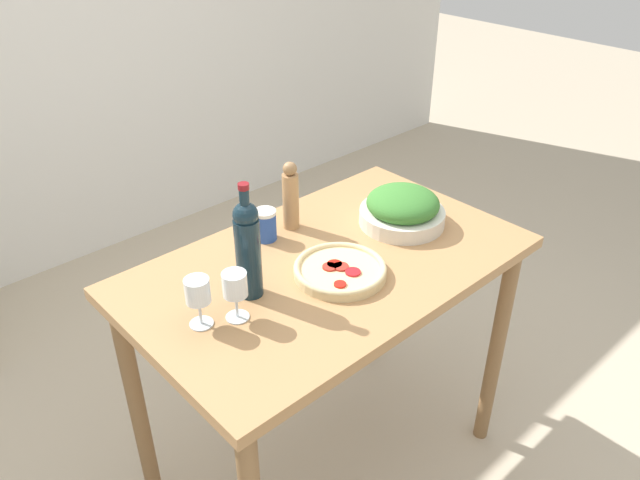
# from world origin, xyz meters

# --- Properties ---
(ground_plane) EXTENTS (14.00, 14.00, 0.00)m
(ground_plane) POSITION_xyz_m (0.00, 0.00, 0.00)
(ground_plane) COLOR #BCAD93
(wall_back) EXTENTS (6.40, 0.06, 2.60)m
(wall_back) POSITION_xyz_m (0.00, 2.11, 1.30)
(wall_back) COLOR silver
(wall_back) RESTS_ON ground_plane
(prep_counter) EXTENTS (1.26, 0.76, 0.95)m
(prep_counter) POSITION_xyz_m (0.00, 0.00, 0.82)
(prep_counter) COLOR #A87A4C
(prep_counter) RESTS_ON ground_plane
(wine_bottle) EXTENTS (0.07, 0.07, 0.35)m
(wine_bottle) POSITION_xyz_m (-0.28, 0.03, 1.11)
(wine_bottle) COLOR #142833
(wine_bottle) RESTS_ON prep_counter
(wine_glass_near) EXTENTS (0.07, 0.07, 0.15)m
(wine_glass_near) POSITION_xyz_m (-0.38, -0.04, 1.05)
(wine_glass_near) COLOR silver
(wine_glass_near) RESTS_ON prep_counter
(wine_glass_far) EXTENTS (0.07, 0.07, 0.15)m
(wine_glass_far) POSITION_xyz_m (-0.46, 0.01, 1.06)
(wine_glass_far) COLOR silver
(wine_glass_far) RESTS_ON prep_counter
(pepper_mill) EXTENTS (0.06, 0.06, 0.24)m
(pepper_mill) POSITION_xyz_m (0.05, 0.24, 1.07)
(pepper_mill) COLOR #AD7F51
(pepper_mill) RESTS_ON prep_counter
(salad_bowl) EXTENTS (0.29, 0.29, 0.13)m
(salad_bowl) POSITION_xyz_m (0.35, -0.00, 1.01)
(salad_bowl) COLOR silver
(salad_bowl) RESTS_ON prep_counter
(homemade_pizza) EXTENTS (0.28, 0.28, 0.04)m
(homemade_pizza) POSITION_xyz_m (-0.03, -0.08, 0.97)
(homemade_pizza) COLOR #DBC189
(homemade_pizza) RESTS_ON prep_counter
(salt_canister) EXTENTS (0.07, 0.07, 0.11)m
(salt_canister) POSITION_xyz_m (-0.06, 0.24, 1.01)
(salt_canister) COLOR #284CA3
(salt_canister) RESTS_ON prep_counter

